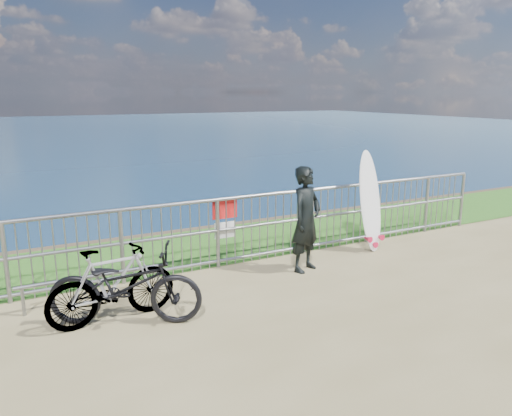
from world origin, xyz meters
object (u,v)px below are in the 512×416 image
surfboard (370,205)px  bicycle_far (112,285)px  surfer (306,219)px  bicycle_near (125,286)px

surfboard → bicycle_far: surfboard is taller
surfer → surfboard: bearing=-11.0°
surfboard → bicycle_near: bearing=-168.4°
surfer → bicycle_near: 3.00m
surfboard → bicycle_near: (-4.49, -0.92, -0.34)m
surfer → bicycle_far: bearing=164.6°
surfboard → bicycle_far: size_ratio=1.12×
bicycle_far → surfboard: bearing=-85.9°
bicycle_near → bicycle_far: size_ratio=1.16×
surfboard → bicycle_near: size_ratio=0.97×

